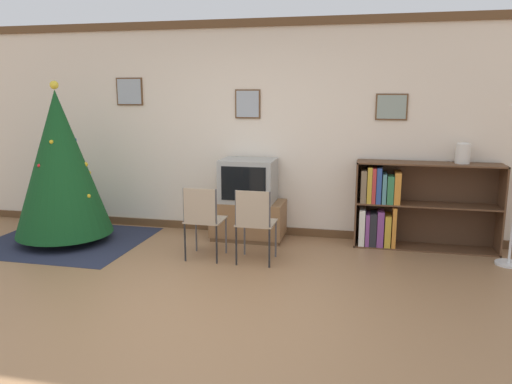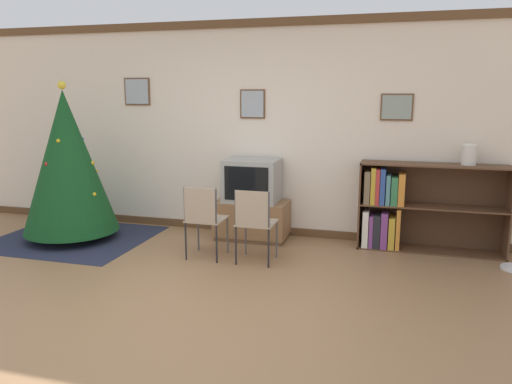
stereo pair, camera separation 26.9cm
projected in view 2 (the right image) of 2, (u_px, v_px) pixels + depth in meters
The scene contains 10 objects.
ground_plane at pixel (173, 311), 4.23m from camera, with size 24.00×24.00×0.00m, color #936B47.
wall_back at pixel (255, 129), 6.37m from camera, with size 8.88×0.11×2.70m.
area_rug at pixel (73, 238), 6.32m from camera, with size 1.88×1.64×0.01m.
christmas_tree at pixel (68, 162), 6.13m from camera, with size 1.15×1.15×1.94m.
tv_console at pixel (252, 220), 6.27m from camera, with size 0.90×0.51×0.48m.
television at pixel (252, 180), 6.17m from camera, with size 0.66×0.50×0.53m.
folding_chair_left at pixel (204, 217), 5.46m from camera, with size 0.40×0.40×0.82m.
folding_chair_right at pixel (254, 221), 5.31m from camera, with size 0.40×0.40×0.82m.
bookshelf at pixel (404, 208), 5.81m from camera, with size 1.63×0.36×1.02m.
vase at pixel (469, 154), 5.54m from camera, with size 0.16×0.16×0.24m.
Camera 2 is at (1.76, -3.60, 1.83)m, focal length 35.00 mm.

